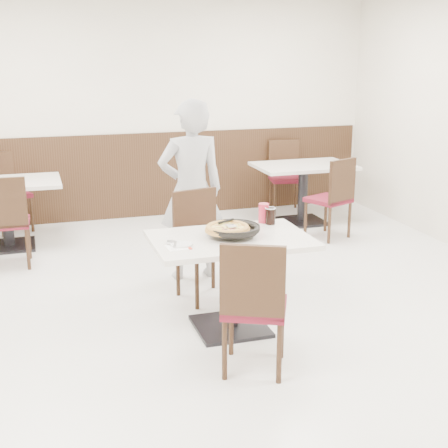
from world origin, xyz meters
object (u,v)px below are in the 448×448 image
object	(u,v)px
chair_far	(205,247)
bg_chair_right_far	(286,177)
bg_table_left	(7,215)
side_plate	(182,244)
chair_near	(255,304)
diner_person	(191,191)
pizza	(227,230)
red_cup	(264,213)
bg_chair_left_far	(10,193)
main_table	(231,284)
cola_glass	(270,216)
bg_chair_left_near	(7,221)
bg_table_right	(303,194)
bg_chair_right_near	(328,198)
pizza_pan	(233,232)

from	to	relation	value
chair_far	bg_chair_right_far	bearing A→B (deg)	-138.29
chair_far	bg_table_left	world-z (taller)	chair_far
bg_chair_right_far	side_plate	bearing A→B (deg)	67.90
chair_near	diner_person	world-z (taller)	diner_person
pizza	red_cup	distance (m)	0.52
side_plate	bg_chair_left_far	xyz separation A→B (m)	(-1.28, 3.51, -0.28)
main_table	bg_table_left	size ratio (longest dim) A/B	1.00
cola_glass	bg_chair_left_near	world-z (taller)	bg_chair_left_near
diner_person	bg_table_left	world-z (taller)	diner_person
side_plate	bg_chair_right_far	world-z (taller)	bg_chair_right_far
side_plate	bg_chair_left_near	bearing A→B (deg)	120.34
chair_near	pizza	bearing A→B (deg)	113.10
bg_table_right	pizza	bearing A→B (deg)	-124.36
cola_glass	bg_chair_right_near	bearing A→B (deg)	51.31
bg_chair_left_near	bg_chair_right_near	bearing A→B (deg)	1.15
chair_far	bg_chair_left_far	world-z (taller)	same
bg_chair_left_far	bg_chair_right_far	size ratio (longest dim) A/B	1.00
pizza	bg_chair_right_near	xyz separation A→B (m)	(1.88, 2.04, -0.34)
cola_glass	bg_table_right	xyz separation A→B (m)	(1.42, 2.47, -0.44)
cola_glass	bg_chair_right_near	xyz separation A→B (m)	(1.43, 1.78, -0.34)
diner_person	bg_chair_left_far	bearing A→B (deg)	-52.67
pizza_pan	chair_near	bearing A→B (deg)	-95.71
main_table	bg_chair_right_near	bearing A→B (deg)	47.87
pizza_pan	bg_chair_left_far	world-z (taller)	bg_chair_left_far
chair_far	bg_chair_right_far	size ratio (longest dim) A/B	1.00
pizza	bg_table_left	xyz separation A→B (m)	(-1.69, 2.74, -0.44)
pizza_pan	bg_chair_right_far	world-z (taller)	bg_chair_right_far
chair_near	bg_table_left	size ratio (longest dim) A/B	0.79
bg_table_left	bg_chair_right_near	distance (m)	3.64
bg_table_right	bg_chair_right_near	world-z (taller)	bg_chair_right_near
side_plate	main_table	bearing A→B (deg)	12.42
bg_chair_right_near	bg_chair_right_far	world-z (taller)	same
bg_chair_left_near	bg_chair_left_far	xyz separation A→B (m)	(-0.00, 1.33, 0.00)
main_table	bg_chair_left_near	size ratio (longest dim) A/B	1.26
bg_table_left	diner_person	bearing A→B (deg)	-41.38
bg_chair_left_far	pizza_pan	bearing A→B (deg)	95.48
main_table	bg_chair_left_far	world-z (taller)	bg_chair_left_far
bg_table_right	red_cup	bearing A→B (deg)	-121.07
pizza	bg_table_left	bearing A→B (deg)	121.68
chair_near	pizza	size ratio (longest dim) A/B	2.78
chair_far	bg_table_left	bearing A→B (deg)	-64.10
bg_chair_left_far	bg_table_right	size ratio (longest dim) A/B	0.79
diner_person	bg_table_left	size ratio (longest dim) A/B	1.42
bg_chair_left_near	chair_near	bearing A→B (deg)	-57.37
pizza	bg_table_left	distance (m)	3.25
chair_near	pizza_pan	world-z (taller)	chair_near
bg_chair_right_near	bg_chair_right_far	size ratio (longest dim) A/B	1.00
bg_chair_left_near	bg_chair_right_far	size ratio (longest dim) A/B	1.00
chair_far	bg_table_right	size ratio (longest dim) A/B	0.79
bg_table_right	chair_far	bearing A→B (deg)	-131.86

